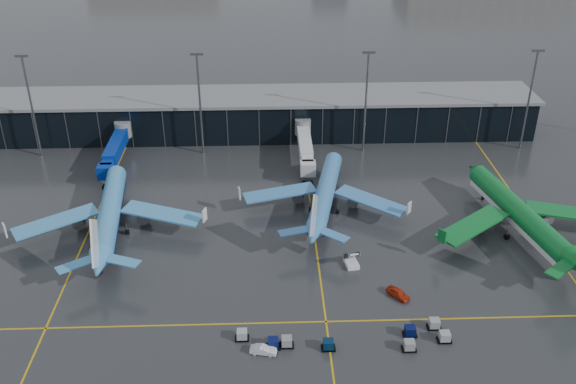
{
  "coord_description": "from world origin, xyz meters",
  "views": [
    {
      "loc": [
        0.94,
        -95.67,
        68.44
      ],
      "look_at": [
        5.0,
        18.0,
        6.0
      ],
      "focal_mm": 40.0,
      "sensor_mm": 36.0,
      "label": 1
    }
  ],
  "objects_px": {
    "mobile_airstair": "(352,262)",
    "service_van_red": "(398,293)",
    "airliner_aer_lingus": "(521,201)",
    "service_van_white": "(263,350)",
    "airliner_arkefly": "(108,200)",
    "baggage_carts": "(354,338)",
    "airliner_klm_near": "(326,181)"
  },
  "relations": [
    {
      "from": "airliner_aer_lingus",
      "to": "service_van_white",
      "type": "height_order",
      "value": "airliner_aer_lingus"
    },
    {
      "from": "airliner_arkefly",
      "to": "mobile_airstair",
      "type": "bearing_deg",
      "value": -23.37
    },
    {
      "from": "airliner_arkefly",
      "to": "service_van_white",
      "type": "bearing_deg",
      "value": -56.88
    },
    {
      "from": "airliner_aer_lingus",
      "to": "mobile_airstair",
      "type": "height_order",
      "value": "airliner_aer_lingus"
    },
    {
      "from": "airliner_klm_near",
      "to": "service_van_white",
      "type": "distance_m",
      "value": 45.99
    },
    {
      "from": "service_van_white",
      "to": "mobile_airstair",
      "type": "bearing_deg",
      "value": -25.11
    },
    {
      "from": "airliner_klm_near",
      "to": "service_van_red",
      "type": "distance_m",
      "value": 32.71
    },
    {
      "from": "service_van_red",
      "to": "baggage_carts",
      "type": "bearing_deg",
      "value": -167.33
    },
    {
      "from": "mobile_airstair",
      "to": "service_van_white",
      "type": "height_order",
      "value": "mobile_airstair"
    },
    {
      "from": "service_van_red",
      "to": "service_van_white",
      "type": "bearing_deg",
      "value": 171.32
    },
    {
      "from": "baggage_carts",
      "to": "mobile_airstair",
      "type": "xyz_separation_m",
      "value": [
        2.14,
        20.38,
        0.01
      ]
    },
    {
      "from": "airliner_klm_near",
      "to": "mobile_airstair",
      "type": "height_order",
      "value": "airliner_klm_near"
    },
    {
      "from": "airliner_arkefly",
      "to": "airliner_klm_near",
      "type": "bearing_deg",
      "value": 2.97
    },
    {
      "from": "mobile_airstair",
      "to": "service_van_white",
      "type": "xyz_separation_m",
      "value": [
        -16.21,
        -22.39,
        -0.1
      ]
    },
    {
      "from": "service_van_white",
      "to": "baggage_carts",
      "type": "bearing_deg",
      "value": -71.06
    },
    {
      "from": "mobile_airstair",
      "to": "service_van_red",
      "type": "distance_m",
      "value": 11.61
    },
    {
      "from": "airliner_aer_lingus",
      "to": "service_van_red",
      "type": "relative_size",
      "value": 10.26
    },
    {
      "from": "airliner_arkefly",
      "to": "baggage_carts",
      "type": "relative_size",
      "value": 1.3
    },
    {
      "from": "airliner_aer_lingus",
      "to": "airliner_arkefly",
      "type": "bearing_deg",
      "value": 166.65
    },
    {
      "from": "airliner_arkefly",
      "to": "mobile_airstair",
      "type": "xyz_separation_m",
      "value": [
        46.35,
        -14.14,
        -5.98
      ]
    },
    {
      "from": "airliner_klm_near",
      "to": "airliner_aer_lingus",
      "type": "relative_size",
      "value": 0.91
    },
    {
      "from": "airliner_klm_near",
      "to": "airliner_aer_lingus",
      "type": "bearing_deg",
      "value": -4.11
    },
    {
      "from": "baggage_carts",
      "to": "service_van_white",
      "type": "bearing_deg",
      "value": -171.86
    },
    {
      "from": "mobile_airstair",
      "to": "airliner_aer_lingus",
      "type": "bearing_deg",
      "value": 7.34
    },
    {
      "from": "airliner_klm_near",
      "to": "airliner_arkefly",
      "type": "bearing_deg",
      "value": -158.63
    },
    {
      "from": "airliner_arkefly",
      "to": "baggage_carts",
      "type": "height_order",
      "value": "airliner_arkefly"
    },
    {
      "from": "baggage_carts",
      "to": "mobile_airstair",
      "type": "relative_size",
      "value": 9.53
    },
    {
      "from": "airliner_aer_lingus",
      "to": "service_van_white",
      "type": "bearing_deg",
      "value": -157.55
    },
    {
      "from": "airliner_aer_lingus",
      "to": "baggage_carts",
      "type": "distance_m",
      "value": 48.05
    },
    {
      "from": "baggage_carts",
      "to": "service_van_red",
      "type": "height_order",
      "value": "baggage_carts"
    },
    {
      "from": "baggage_carts",
      "to": "service_van_white",
      "type": "relative_size",
      "value": 8.24
    },
    {
      "from": "airliner_arkefly",
      "to": "service_van_red",
      "type": "distance_m",
      "value": 58.46
    }
  ]
}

